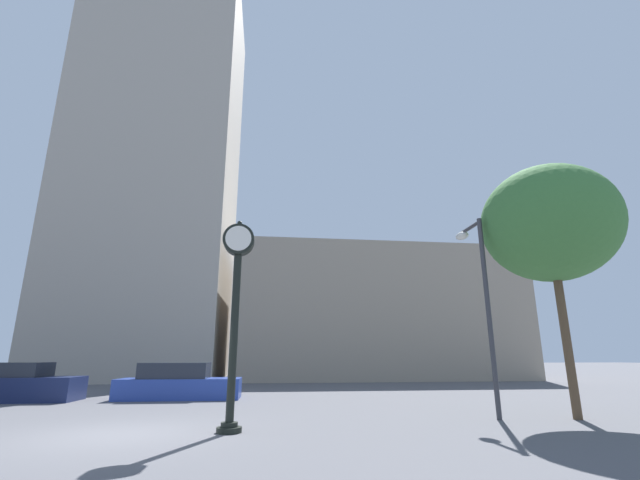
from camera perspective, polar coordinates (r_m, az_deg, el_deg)
ground_plane at (r=11.10m, az=-25.46°, el=-22.41°), size 200.00×200.00×0.00m
building_tall_tower at (r=38.84m, az=-20.44°, el=8.88°), size 11.93×12.00×33.77m
building_storefront_row at (r=35.70m, az=6.91°, el=-10.06°), size 21.14×12.00×9.60m
street_clock at (r=10.61m, az=-11.13°, el=-6.94°), size 0.77×0.57×4.96m
car_navy at (r=20.69m, az=-35.74°, el=-15.40°), size 4.67×1.80×1.42m
car_blue at (r=18.95m, az=-18.32°, el=-17.72°), size 4.80×1.81×1.40m
street_lamp_right at (r=13.78m, az=20.39°, el=-5.14°), size 0.36×1.57×5.68m
bare_tree at (r=14.71m, az=28.25°, el=1.92°), size 3.93×3.93×7.31m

